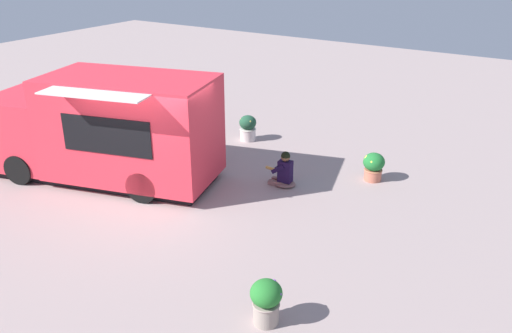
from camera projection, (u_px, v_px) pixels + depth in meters
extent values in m
plane|color=#A5908D|center=(155.00, 196.00, 12.31)|extent=(40.00, 40.00, 0.00)
cube|color=#E83040|center=(131.00, 127.00, 12.51)|extent=(3.01, 4.29, 2.36)
cube|color=#E83040|center=(33.00, 128.00, 13.39)|extent=(2.35, 2.13, 1.73)
cube|color=black|center=(3.00, 114.00, 13.49)|extent=(1.60, 0.46, 0.66)
cube|color=black|center=(106.00, 136.00, 11.54)|extent=(0.58, 2.07, 0.82)
cube|color=silver|center=(93.00, 94.00, 10.89)|extent=(1.19, 2.41, 0.03)
cube|color=black|center=(106.00, 173.00, 13.24)|extent=(2.97, 5.52, 0.20)
cylinder|color=black|center=(67.00, 143.00, 14.41)|extent=(0.40, 0.76, 0.73)
cylinder|color=black|center=(20.00, 169.00, 12.79)|extent=(0.40, 0.76, 0.73)
cylinder|color=black|center=(178.00, 156.00, 13.53)|extent=(0.40, 0.76, 0.73)
cylinder|color=black|center=(142.00, 187.00, 11.91)|extent=(0.40, 0.76, 0.73)
ellipsoid|color=#815A58|center=(285.00, 184.00, 12.79)|extent=(0.49, 0.56, 0.11)
cube|color=#815A58|center=(279.00, 180.00, 12.96)|extent=(0.14, 0.37, 0.11)
cube|color=#815A58|center=(276.00, 183.00, 12.79)|extent=(0.14, 0.37, 0.11)
cube|color=#1D1034|center=(285.00, 171.00, 12.67)|extent=(0.25, 0.34, 0.53)
sphere|color=brown|center=(286.00, 157.00, 12.53)|extent=(0.21, 0.21, 0.21)
sphere|color=black|center=(286.00, 156.00, 12.52)|extent=(0.22, 0.22, 0.22)
cube|color=#1D1034|center=(282.00, 166.00, 12.78)|extent=(0.12, 0.35, 0.28)
cube|color=#1D1034|center=(278.00, 169.00, 12.62)|extent=(0.12, 0.35, 0.28)
cylinder|color=gold|center=(273.00, 169.00, 12.80)|extent=(0.11, 0.42, 0.07)
cube|color=#D76D3B|center=(273.00, 169.00, 12.80)|extent=(0.07, 0.35, 0.02)
cylinder|color=#BF6952|center=(373.00, 175.00, 13.05)|extent=(0.42, 0.42, 0.28)
torus|color=#BD7050|center=(373.00, 170.00, 13.01)|extent=(0.44, 0.44, 0.04)
ellipsoid|color=#217331|center=(374.00, 162.00, 12.92)|extent=(0.52, 0.52, 0.44)
sphere|color=#EBE557|center=(365.00, 160.00, 12.97)|extent=(0.08, 0.08, 0.08)
sphere|color=#E6EB4B|center=(382.00, 159.00, 12.93)|extent=(0.06, 0.06, 0.06)
sphere|color=#F8E844|center=(372.00, 162.00, 12.73)|extent=(0.08, 0.08, 0.08)
sphere|color=#F8F54E|center=(366.00, 158.00, 12.88)|extent=(0.09, 0.09, 0.09)
sphere|color=#E4EA43|center=(367.00, 157.00, 12.89)|extent=(0.08, 0.08, 0.08)
sphere|color=#F9EF5A|center=(370.00, 157.00, 13.09)|extent=(0.09, 0.09, 0.09)
cylinder|color=silver|center=(248.00, 134.00, 15.59)|extent=(0.45, 0.45, 0.35)
torus|color=beige|center=(248.00, 129.00, 15.53)|extent=(0.47, 0.47, 0.04)
ellipsoid|color=#215036|center=(248.00, 123.00, 15.45)|extent=(0.49, 0.49, 0.42)
sphere|color=yellow|center=(242.00, 119.00, 15.40)|extent=(0.07, 0.07, 0.07)
sphere|color=yellow|center=(254.00, 120.00, 15.53)|extent=(0.06, 0.06, 0.06)
sphere|color=#EBE250|center=(255.00, 123.00, 15.37)|extent=(0.06, 0.06, 0.06)
sphere|color=yellow|center=(254.00, 123.00, 15.35)|extent=(0.06, 0.06, 0.06)
sphere|color=#F2E05A|center=(250.00, 122.00, 15.26)|extent=(0.08, 0.08, 0.08)
cylinder|color=gray|center=(266.00, 313.00, 8.23)|extent=(0.40, 0.40, 0.35)
torus|color=gray|center=(266.00, 304.00, 8.16)|extent=(0.43, 0.43, 0.04)
ellipsoid|color=#25752C|center=(266.00, 293.00, 8.09)|extent=(0.49, 0.49, 0.42)
sphere|color=#9661B4|center=(260.00, 282.00, 8.20)|extent=(0.06, 0.06, 0.06)
sphere|color=#8A53B5|center=(276.00, 285.00, 8.16)|extent=(0.05, 0.05, 0.05)
sphere|color=#955AC1|center=(274.00, 282.00, 8.13)|extent=(0.09, 0.09, 0.09)
sphere|color=purple|center=(267.00, 282.00, 8.24)|extent=(0.06, 0.06, 0.06)
sphere|color=purple|center=(279.00, 294.00, 7.99)|extent=(0.08, 0.08, 0.08)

